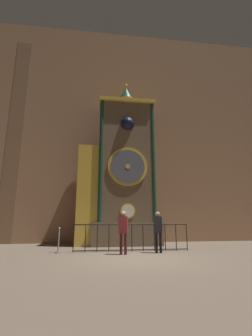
% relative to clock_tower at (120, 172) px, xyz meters
% --- Properties ---
extents(ground_plane, '(28.00, 28.00, 0.00)m').
position_rel_clock_tower_xyz_m(ground_plane, '(0.23, -3.90, -3.94)').
color(ground_plane, brown).
extents(cathedral_back_wall, '(24.00, 0.32, 14.33)m').
position_rel_clock_tower_xyz_m(cathedral_back_wall, '(0.14, 1.44, 3.21)').
color(cathedral_back_wall, '#936B4C').
rests_on(cathedral_back_wall, ground_plane).
extents(clock_tower, '(4.51, 1.83, 9.52)m').
position_rel_clock_tower_xyz_m(clock_tower, '(0.00, 0.00, 0.00)').
color(clock_tower, brown).
rests_on(clock_tower, ground_plane).
extents(railing_fence, '(5.03, 0.05, 1.15)m').
position_rel_clock_tower_xyz_m(railing_fence, '(0.28, -2.28, -3.31)').
color(railing_fence, black).
rests_on(railing_fence, ground_plane).
extents(visitor_near, '(0.39, 0.30, 1.68)m').
position_rel_clock_tower_xyz_m(visitor_near, '(-0.19, -3.12, -2.93)').
color(visitor_near, '#461518').
rests_on(visitor_near, ground_plane).
extents(visitor_far, '(0.39, 0.32, 1.66)m').
position_rel_clock_tower_xyz_m(visitor_far, '(1.30, -2.91, -2.94)').
color(visitor_far, black).
rests_on(visitor_far, ground_plane).
extents(stanchion_post, '(0.28, 0.28, 1.02)m').
position_rel_clock_tower_xyz_m(stanchion_post, '(-2.81, -2.34, -3.61)').
color(stanchion_post, gray).
rests_on(stanchion_post, ground_plane).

